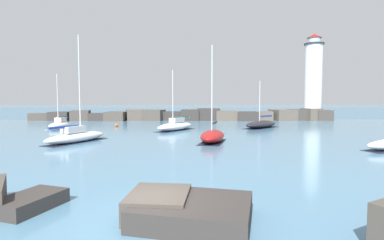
# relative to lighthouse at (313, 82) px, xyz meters

# --- Properties ---
(ground_plane) EXTENTS (600.00, 600.00, 0.00)m
(ground_plane) POSITION_rel_lighthouse_xyz_m (-28.84, -53.57, -8.20)
(ground_plane) COLOR teal
(open_sea_beyond) EXTENTS (400.00, 116.00, 0.01)m
(open_sea_beyond) POSITION_rel_lighthouse_xyz_m (-28.84, 59.48, -8.19)
(open_sea_beyond) COLOR teal
(open_sea_beyond) RESTS_ON ground
(breakwater_jetty) EXTENTS (63.76, 6.90, 2.52)m
(breakwater_jetty) POSITION_rel_lighthouse_xyz_m (-26.70, -0.54, -7.16)
(breakwater_jetty) COLOR #4C443D
(breakwater_jetty) RESTS_ON ground
(lighthouse) EXTENTS (4.81, 4.81, 18.32)m
(lighthouse) POSITION_rel_lighthouse_xyz_m (0.00, 0.00, 0.00)
(lighthouse) COLOR gray
(lighthouse) RESTS_ON ground
(foreground_rocks) EXTENTS (19.82, 7.93, 1.36)m
(foreground_rocks) POSITION_rel_lighthouse_xyz_m (-26.67, -54.55, -7.67)
(foreground_rocks) COLOR #383330
(foreground_rocks) RESTS_ON ground
(sailboat_moored_0) EXTENTS (5.06, 7.57, 10.68)m
(sailboat_moored_0) POSITION_rel_lighthouse_xyz_m (-38.40, -33.77, -7.59)
(sailboat_moored_0) COLOR white
(sailboat_moored_0) RESTS_ON ground
(sailboat_moored_1) EXTENTS (7.19, 7.46, 7.11)m
(sailboat_moored_1) POSITION_rel_lighthouse_xyz_m (-15.88, -18.62, -7.64)
(sailboat_moored_1) COLOR black
(sailboat_moored_1) RESTS_ON ground
(sailboat_moored_2) EXTENTS (5.92, 7.37, 8.31)m
(sailboat_moored_2) POSITION_rel_lighthouse_xyz_m (-28.83, -22.12, -7.55)
(sailboat_moored_2) COLOR white
(sailboat_moored_2) RESTS_ON ground
(sailboat_moored_4) EXTENTS (3.54, 5.96, 9.48)m
(sailboat_moored_4) POSITION_rel_lighthouse_xyz_m (-24.80, -34.20, -7.56)
(sailboat_moored_4) COLOR maroon
(sailboat_moored_4) RESTS_ON ground
(sailboat_moored_5) EXTENTS (2.37, 5.47, 8.06)m
(sailboat_moored_5) POSITION_rel_lighthouse_xyz_m (-46.23, -18.65, -7.59)
(sailboat_moored_5) COLOR white
(sailboat_moored_5) RESTS_ON ground
(mooring_buoy_orange_near) EXTENTS (0.55, 0.55, 0.75)m
(mooring_buoy_orange_near) POSITION_rel_lighthouse_xyz_m (-38.38, -15.97, -7.92)
(mooring_buoy_orange_near) COLOR #EA5914
(mooring_buoy_orange_near) RESTS_ON ground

